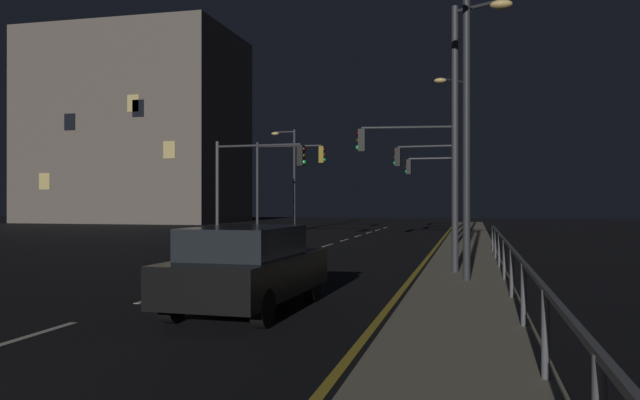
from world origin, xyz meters
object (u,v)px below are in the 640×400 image
traffic_light_mid_left (287,170)px  street_lamp_median (291,170)px  car (248,267)px  traffic_light_near_right (433,177)px  street_lamp_far_end (463,112)px  street_lamp_corner (461,144)px  building_distant (137,129)px  street_lamp_mid_block (464,93)px  traffic_light_near_left (257,170)px  traffic_light_mid_right (410,158)px  traffic_light_far_left (427,171)px

traffic_light_mid_left → street_lamp_median: size_ratio=0.78×
car → traffic_light_near_right: traffic_light_near_right is taller
street_lamp_far_end → street_lamp_median: size_ratio=1.01×
street_lamp_corner → building_distant: (-31.63, 25.52, 4.44)m
car → traffic_light_near_right: bearing=87.0°
street_lamp_mid_block → building_distant: bearing=127.9°
traffic_light_near_left → street_lamp_mid_block: (9.69, -13.00, 1.07)m
traffic_light_near_right → traffic_light_near_left: (-7.41, -12.62, -0.05)m
traffic_light_near_left → traffic_light_mid_left: bearing=95.3°
street_lamp_corner → building_distant: 40.88m
traffic_light_mid_right → street_lamp_median: size_ratio=0.75×
street_lamp_far_end → traffic_light_near_left: bearing=131.1°
traffic_light_far_left → street_lamp_median: size_ratio=0.70×
traffic_light_mid_left → traffic_light_mid_right: bearing=-47.1°
car → traffic_light_near_right: (1.56, 29.80, 2.74)m
street_lamp_mid_block → building_distant: (-31.98, 41.03, 4.62)m
street_lamp_median → traffic_light_near_left: bearing=-80.1°
traffic_light_near_right → street_lamp_far_end: size_ratio=0.69×
traffic_light_near_left → street_lamp_corner: street_lamp_corner is taller
traffic_light_mid_right → street_lamp_far_end: street_lamp_far_end is taller
traffic_light_mid_right → street_lamp_median: bearing=122.0°
car → street_lamp_far_end: (3.79, 6.12, 3.58)m
car → street_lamp_mid_block: (3.83, 4.18, 3.75)m
traffic_light_mid_left → car: bearing=-75.0°
car → traffic_light_mid_left: bearing=105.0°
traffic_light_mid_left → street_lamp_mid_block: street_lamp_mid_block is taller
traffic_light_near_right → building_distant: 33.93m
car → street_lamp_mid_block: size_ratio=0.61×
traffic_light_near_left → street_lamp_corner: bearing=15.0°
street_lamp_corner → street_lamp_median: (-11.81, 11.66, -0.53)m
car → street_lamp_corner: bearing=80.0°
traffic_light_mid_left → street_lamp_mid_block: size_ratio=0.75×
traffic_light_mid_right → street_lamp_corner: size_ratio=0.68×
street_lamp_far_end → building_distant: size_ratio=0.37×
street_lamp_far_end → street_lamp_median: street_lamp_far_end is taller
traffic_light_near_right → traffic_light_mid_left: (-8.07, -5.54, 0.33)m
traffic_light_far_left → traffic_light_mid_left: bearing=162.0°
car → street_lamp_far_end: bearing=58.3°
traffic_light_mid_left → traffic_light_mid_right: traffic_light_mid_left is taller
traffic_light_mid_right → building_distant: bearing=135.1°
street_lamp_far_end → street_lamp_mid_block: (0.04, -1.94, 0.18)m
traffic_light_near_right → street_lamp_median: street_lamp_median is taller
street_lamp_far_end → street_lamp_corner: bearing=91.3°
car → street_lamp_corner: 20.38m
street_lamp_mid_block → street_lamp_corner: street_lamp_corner is taller
street_lamp_mid_block → street_lamp_corner: (-0.35, 15.51, 0.18)m
street_lamp_median → building_distant: 24.69m
car → street_lamp_far_end: 8.04m
street_lamp_corner → traffic_light_mid_right: bearing=-116.1°
traffic_light_mid_left → street_lamp_far_end: size_ratio=0.77×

